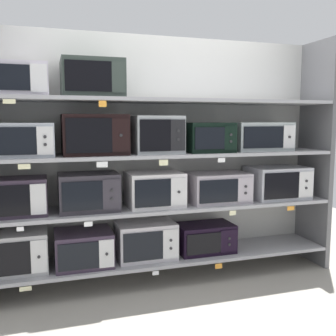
{
  "coord_description": "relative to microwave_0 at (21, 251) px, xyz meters",
  "views": [
    {
      "loc": [
        -1.04,
        -3.31,
        1.45
      ],
      "look_at": [
        0.0,
        0.0,
        1.03
      ],
      "focal_mm": 41.54,
      "sensor_mm": 36.0,
      "label": 1
    }
  ],
  "objects": [
    {
      "name": "ground",
      "position": [
        1.27,
        -1.0,
        -0.39
      ],
      "size": [
        7.09,
        6.0,
        0.02
      ],
      "primitive_type": "cube",
      "color": "gray"
    },
    {
      "name": "price_tag_12",
      "position": [
        0.66,
        -0.25,
        1.2
      ],
      "size": [
        0.06,
        0.0,
        0.05
      ],
      "primitive_type": "cube",
      "color": "orange"
    },
    {
      "name": "price_tag_7",
      "position": [
        0.07,
        -0.25,
        0.73
      ],
      "size": [
        0.09,
        0.0,
        0.04
      ],
      "primitive_type": "cube",
      "color": "beige"
    },
    {
      "name": "microwave_10",
      "position": [
        0.62,
        -0.0,
        0.95
      ],
      "size": [
        0.53,
        0.41,
        0.34
      ],
      "color": "black",
      "rests_on": "shelf_2"
    },
    {
      "name": "price_tag_1",
      "position": [
        1.08,
        -0.25,
        -0.22
      ],
      "size": [
        0.06,
        0.0,
        0.03
      ],
      "primitive_type": "cube",
      "color": "white"
    },
    {
      "name": "microwave_7",
      "position": [
        1.75,
        0.0,
        0.45
      ],
      "size": [
        0.56,
        0.41,
        0.28
      ],
      "color": "#A49BA5",
      "rests_on": "shelf_1"
    },
    {
      "name": "shelf_0",
      "position": [
        1.27,
        0.0,
        -0.18
      ],
      "size": [
        3.09,
        0.51,
        0.03
      ],
      "primitive_type": "cube",
      "color": "#99999E",
      "rests_on": "ground"
    },
    {
      "name": "shelf_3",
      "position": [
        1.27,
        0.0,
        1.24
      ],
      "size": [
        3.09,
        0.51,
        0.03
      ],
      "primitive_type": "cube",
      "color": "#99999E"
    },
    {
      "name": "microwave_4",
      "position": [
        0.01,
        0.0,
        0.46
      ],
      "size": [
        0.44,
        0.34,
        0.3
      ],
      "color": "#322736",
      "rests_on": "shelf_1"
    },
    {
      "name": "microwave_9",
      "position": [
        0.04,
        -0.0,
        0.92
      ],
      "size": [
        0.51,
        0.42,
        0.27
      ],
      "color": "#9DA4AE",
      "rests_on": "shelf_2"
    },
    {
      "name": "upright_right",
      "position": [
        2.84,
        0.0,
        0.73
      ],
      "size": [
        0.05,
        0.51,
        2.24
      ],
      "primitive_type": "cube",
      "color": "#5B5B5E",
      "rests_on": "ground"
    },
    {
      "name": "price_tag_4",
      "position": [
        0.53,
        -0.25,
        0.25
      ],
      "size": [
        0.07,
        0.0,
        0.04
      ],
      "primitive_type": "cube",
      "color": "white"
    },
    {
      "name": "price_tag_2",
      "position": [
        1.67,
        -0.25,
        -0.22
      ],
      "size": [
        0.07,
        0.0,
        0.05
      ],
      "primitive_type": "cube",
      "color": "orange"
    },
    {
      "name": "price_tag_6",
      "position": [
        2.4,
        -0.25,
        0.25
      ],
      "size": [
        0.07,
        0.0,
        0.04
      ],
      "primitive_type": "cube",
      "color": "orange"
    },
    {
      "name": "microwave_11",
      "position": [
        1.16,
        -0.0,
        0.95
      ],
      "size": [
        0.42,
        0.4,
        0.33
      ],
      "color": "#9FA5A9",
      "rests_on": "shelf_2"
    },
    {
      "name": "microwave_15",
      "position": [
        0.61,
        0.0,
        1.41
      ],
      "size": [
        0.5,
        0.43,
        0.31
      ],
      "color": "#2B3530",
      "rests_on": "shelf_3"
    },
    {
      "name": "microwave_12",
      "position": [
        1.64,
        0.0,
        0.92
      ],
      "size": [
        0.42,
        0.42,
        0.27
      ],
      "color": "black",
      "rests_on": "shelf_2"
    },
    {
      "name": "microwave_1",
      "position": [
        0.51,
        0.0,
        -0.02
      ],
      "size": [
        0.48,
        0.43,
        0.29
      ],
      "color": "#332739",
      "rests_on": "shelf_0"
    },
    {
      "name": "back_panel",
      "position": [
        1.27,
        0.28,
        0.73
      ],
      "size": [
        3.29,
        0.04,
        2.24
      ],
      "primitive_type": "cube",
      "color": "#B2B2AD",
      "rests_on": "ground"
    },
    {
      "name": "microwave_8",
      "position": [
        2.4,
        -0.0,
        0.46
      ],
      "size": [
        0.56,
        0.41,
        0.31
      ],
      "color": "#B0B1BA",
      "rests_on": "shelf_1"
    },
    {
      "name": "microwave_0",
      "position": [
        0.0,
        0.0,
        0.0
      ],
      "size": [
        0.43,
        0.36,
        0.33
      ],
      "color": "#A4A4A7",
      "rests_on": "shelf_0"
    },
    {
      "name": "price_tag_5",
      "position": [
        1.79,
        -0.25,
        0.25
      ],
      "size": [
        0.06,
        0.0,
        0.04
      ],
      "primitive_type": "cube",
      "color": "beige"
    },
    {
      "name": "shelf_1",
      "position": [
        1.27,
        0.0,
        0.29
      ],
      "size": [
        3.09,
        0.51,
        0.03
      ],
      "primitive_type": "cube",
      "color": "#99999E"
    },
    {
      "name": "microwave_3",
      "position": [
        1.64,
        0.0,
        -0.03
      ],
      "size": [
        0.53,
        0.35,
        0.27
      ],
      "color": "black",
      "rests_on": "shelf_0"
    },
    {
      "name": "price_tag_8",
      "position": [
        0.65,
        -0.25,
        0.73
      ],
      "size": [
        0.09,
        0.0,
        0.04
      ],
      "primitive_type": "cube",
      "color": "white"
    },
    {
      "name": "microwave_2",
      "position": [
        1.06,
        0.0,
        -0.0
      ],
      "size": [
        0.52,
        0.36,
        0.33
      ],
      "color": "#BEB9C0",
      "rests_on": "shelf_0"
    },
    {
      "name": "price_tag_9",
      "position": [
        1.15,
        -0.25,
        0.72
      ],
      "size": [
        0.08,
        0.0,
        0.05
      ],
      "primitive_type": "cube",
      "color": "beige"
    },
    {
      "name": "microwave_13",
      "position": [
        2.2,
        0.0,
        0.92
      ],
      "size": [
        0.57,
        0.34,
        0.27
      ],
      "color": "#9CA7A7",
      "rests_on": "shelf_2"
    },
    {
      "name": "price_tag_3",
      "position": [
        0.02,
        -0.25,
        0.26
      ],
      "size": [
        0.05,
        0.0,
        0.03
      ],
      "primitive_type": "cube",
      "color": "white"
    },
    {
      "name": "microwave_14",
      "position": [
        0.03,
        0.0,
        1.39
      ],
      "size": [
        0.48,
        0.34,
        0.26
      ],
      "color": "#B7B1BE",
      "rests_on": "shelf_3"
    },
    {
      "name": "price_tag_11",
      "position": [
        -0.01,
        -0.25,
        1.21
      ],
      "size": [
        0.09,
        0.0,
        0.03
      ],
      "primitive_type": "cube",
      "color": "beige"
    },
    {
      "name": "price_tag_0",
      "position": [
        0.04,
        -0.25,
        -0.22
      ],
      "size": [
        0.09,
        0.0,
        0.03
      ],
      "primitive_type": "cube",
      "color": "beige"
    },
    {
      "name": "microwave_6",
      "position": [
        1.14,
        0.0,
        0.46
      ],
      "size": [
        0.49,
        0.39,
        0.3
      ],
      "color": "silver",
      "rests_on": "shelf_1"
    },
    {
      "name": "price_tag_10",
      "position": [
        1.68,
        -0.25,
        0.73
      ],
      "size": [
        0.07,
        0.0,
        0.04
      ],
      "primitive_type": "cube",
      "color": "white"
    },
    {
      "name": "shelf_2",
      "position": [
        1.27,
        0.0,
        0.77
      ],
      "size": [
        3.09,
        0.51,
        0.03
      ],
      "primitive_type": "cube",
      "color": "#99999E"
    },
    {
      "name": "microwave_5",
      "position": [
        0.56,
        0.0,
        0.47
      ],
      "size": [
        0.5,
        0.37,
        0.32
      ],
      "color": "#2F2B33",
      "rests_on": "shelf_1"
    }
  ]
}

